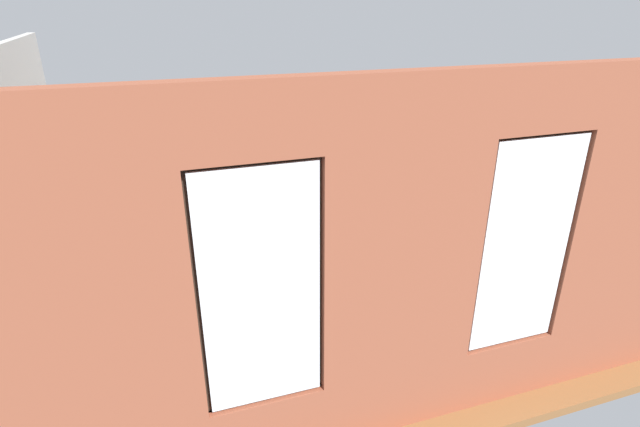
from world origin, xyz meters
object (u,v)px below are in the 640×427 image
at_px(potted_plant_between_couches, 462,302).
at_px(papasan_chair, 267,203).
at_px(tv_flatscreen, 67,263).
at_px(couch_left, 458,228).
at_px(candle_jar, 324,245).
at_px(remote_silver, 311,246).
at_px(coffee_table, 324,252).
at_px(couch_by_window, 334,359).
at_px(remote_gray, 344,240).
at_px(potted_plant_corner_far_left, 589,291).
at_px(potted_plant_beside_window_right, 179,355).
at_px(cup_ceramic, 300,253).
at_px(remote_black, 333,250).
at_px(potted_plant_mid_room_small, 314,212).
at_px(media_console, 77,304).
at_px(potted_plant_foreground_right, 106,203).
at_px(potted_plant_corner_near_left, 410,172).
at_px(potted_plant_by_left_couch, 397,195).

bearing_deg(potted_plant_between_couches, papasan_chair, -72.40).
bearing_deg(tv_flatscreen, couch_left, -177.33).
bearing_deg(candle_jar, remote_silver, -29.25).
height_order(coffee_table, potted_plant_between_couches, potted_plant_between_couches).
xyz_separation_m(couch_by_window, coffee_table, (-0.62, -2.12, 0.06)).
distance_m(remote_gray, potted_plant_corner_far_left, 3.17).
height_order(potted_plant_beside_window_right, potted_plant_between_couches, potted_plant_beside_window_right).
distance_m(cup_ceramic, potted_plant_corner_far_left, 3.56).
distance_m(remote_black, potted_plant_mid_room_small, 1.24).
bearing_deg(media_console, potted_plant_between_couches, 153.96).
height_order(papasan_chair, potted_plant_foreground_right, potted_plant_foreground_right).
distance_m(couch_by_window, potted_plant_beside_window_right, 1.57).
distance_m(remote_gray, potted_plant_foreground_right, 3.84).
height_order(couch_by_window, potted_plant_beside_window_right, potted_plant_beside_window_right).
distance_m(potted_plant_beside_window_right, potted_plant_corner_near_left, 6.33).
distance_m(coffee_table, potted_plant_beside_window_right, 3.08).
height_order(potted_plant_foreground_right, potted_plant_by_left_couch, potted_plant_foreground_right).
xyz_separation_m(couch_left, coffee_table, (2.33, 0.19, 0.06)).
distance_m(coffee_table, potted_plant_by_left_couch, 2.48).
distance_m(potted_plant_mid_room_small, potted_plant_by_left_couch, 1.77).
height_order(tv_flatscreen, potted_plant_foreground_right, potted_plant_foreground_right).
bearing_deg(potted_plant_corner_far_left, potted_plant_mid_room_small, -55.86).
bearing_deg(coffee_table, remote_gray, -160.39).
bearing_deg(potted_plant_corner_far_left, couch_by_window, -1.87).
relative_size(cup_ceramic, potted_plant_by_left_couch, 0.14).
bearing_deg(remote_silver, potted_plant_beside_window_right, 121.30).
xyz_separation_m(couch_left, remote_black, (2.23, 0.30, 0.13)).
relative_size(couch_by_window, potted_plant_foreground_right, 1.59).
relative_size(couch_left, remote_gray, 10.93).
height_order(candle_jar, potted_plant_mid_room_small, potted_plant_mid_room_small).
height_order(tv_flatscreen, potted_plant_corner_near_left, potted_plant_corner_near_left).
xyz_separation_m(remote_gray, potted_plant_corner_near_left, (-2.13, -2.02, 0.16)).
bearing_deg(potted_plant_between_couches, cup_ceramic, -57.60).
relative_size(potted_plant_corner_far_left, potted_plant_by_left_couch, 2.14).
height_order(remote_gray, tv_flatscreen, tv_flatscreen).
xyz_separation_m(coffee_table, potted_plant_beside_window_right, (2.10, 2.21, 0.44)).
bearing_deg(coffee_table, potted_plant_corner_near_left, -139.19).
height_order(cup_ceramic, tv_flatscreen, tv_flatscreen).
xyz_separation_m(couch_left, candle_jar, (2.33, 0.19, 0.18)).
bearing_deg(couch_left, remote_gray, -87.11).
bearing_deg(remote_black, tv_flatscreen, 107.73).
bearing_deg(remote_gray, couch_left, -111.34).
bearing_deg(remote_gray, potted_plant_corner_far_left, -160.90).
xyz_separation_m(remote_black, potted_plant_by_left_couch, (-1.84, -1.67, -0.03)).
height_order(potted_plant_between_couches, potted_plant_foreground_right, potted_plant_foreground_right).
xyz_separation_m(remote_silver, media_console, (3.07, 0.16, -0.22)).
bearing_deg(potted_plant_corner_far_left, potted_plant_beside_window_right, -0.09).
distance_m(candle_jar, potted_plant_foreground_right, 3.61).
bearing_deg(cup_ceramic, potted_plant_by_left_couch, -144.19).
relative_size(potted_plant_beside_window_right, potted_plant_between_couches, 1.28).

